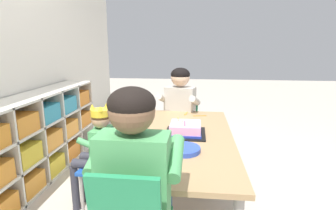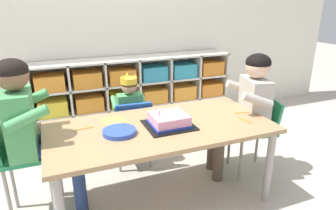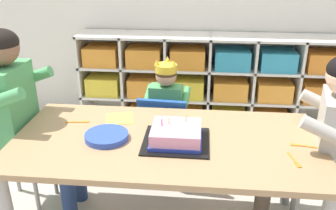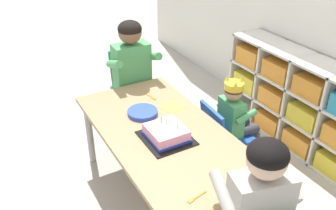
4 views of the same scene
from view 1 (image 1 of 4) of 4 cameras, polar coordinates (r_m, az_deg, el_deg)
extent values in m
plane|color=#BCB2A3|center=(2.27, 2.75, -20.76)|extent=(16.00, 16.00, 0.00)
cube|color=silver|center=(2.80, -30.01, -6.68)|extent=(2.20, 0.01, 0.81)
cube|color=silver|center=(2.44, -31.95, -9.65)|extent=(0.02, 0.33, 0.81)
cube|color=silver|center=(2.71, -27.28, -6.98)|extent=(0.02, 0.33, 0.81)
cube|color=silver|center=(3.00, -23.54, -4.78)|extent=(0.02, 0.33, 0.81)
cube|color=silver|center=(3.31, -20.49, -2.96)|extent=(0.02, 0.33, 0.81)
cube|color=silver|center=(3.62, -17.97, -1.44)|extent=(0.02, 0.33, 0.81)
cube|color=silver|center=(2.86, -26.46, -14.45)|extent=(2.20, 0.33, 0.02)
cube|color=silver|center=(2.75, -27.00, -9.56)|extent=(2.20, 0.33, 0.02)
cube|color=silver|center=(2.67, -27.57, -4.32)|extent=(2.20, 0.33, 0.02)
cube|color=silver|center=(2.61, -28.15, 1.19)|extent=(2.20, 0.33, 0.02)
cube|color=orange|center=(2.68, -28.46, -14.41)|extent=(0.28, 0.26, 0.16)
cube|color=yellow|center=(2.95, -24.46, -11.48)|extent=(0.28, 0.26, 0.16)
cube|color=orange|center=(3.24, -21.23, -9.01)|extent=(0.28, 0.26, 0.16)
cube|color=yellow|center=(2.57, -29.08, -9.18)|extent=(0.28, 0.26, 0.16)
cube|color=orange|center=(2.86, -24.95, -6.66)|extent=(0.28, 0.26, 0.16)
cube|color=orange|center=(3.16, -21.61, -4.58)|extent=(0.28, 0.26, 0.16)
cube|color=orange|center=(3.47, -18.87, -2.85)|extent=(0.28, 0.26, 0.16)
cube|color=orange|center=(2.50, -29.72, -3.56)|extent=(0.28, 0.26, 0.16)
cube|color=teal|center=(2.79, -25.45, -1.55)|extent=(0.28, 0.26, 0.16)
cube|color=teal|center=(3.09, -22.00, 0.07)|extent=(0.28, 0.26, 0.16)
cube|color=orange|center=(3.41, -19.19, 1.40)|extent=(0.28, 0.26, 0.16)
cube|color=#A37F56|center=(2.01, 2.92, -6.97)|extent=(1.53, 0.75, 0.03)
cylinder|color=#9E9993|center=(2.78, 10.23, -7.94)|extent=(0.05, 0.05, 0.56)
cylinder|color=#9E9993|center=(2.80, -2.81, -7.58)|extent=(0.05, 0.05, 0.56)
cube|color=#1E4CA8|center=(2.15, -13.24, -12.51)|extent=(0.35, 0.34, 0.03)
cube|color=#1E4CA8|center=(2.04, -9.61, -9.34)|extent=(0.30, 0.08, 0.26)
cylinder|color=gray|center=(2.38, -14.61, -14.74)|extent=(0.02, 0.02, 0.33)
cylinder|color=gray|center=(2.18, -17.66, -17.78)|extent=(0.02, 0.02, 0.33)
cylinder|color=gray|center=(2.30, -8.64, -15.57)|extent=(0.02, 0.02, 0.33)
cylinder|color=gray|center=(2.08, -11.12, -18.92)|extent=(0.02, 0.02, 0.33)
cube|color=#4C9E5B|center=(2.09, -13.72, -8.65)|extent=(0.22, 0.13, 0.29)
sphere|color=tan|center=(2.02, -14.04, -2.91)|extent=(0.13, 0.13, 0.13)
ellipsoid|color=#472D19|center=(2.02, -14.07, -2.37)|extent=(0.14, 0.14, 0.10)
cylinder|color=yellow|center=(2.01, -14.12, -1.54)|extent=(0.14, 0.14, 0.05)
cone|color=yellow|center=(2.03, -15.71, -0.29)|extent=(0.04, 0.04, 0.04)
cone|color=yellow|center=(2.04, -12.89, -0.06)|extent=(0.04, 0.04, 0.04)
cone|color=yellow|center=(1.94, -14.09, -0.74)|extent=(0.04, 0.04, 0.04)
cylinder|color=#33333D|center=(2.23, -15.42, -10.62)|extent=(0.08, 0.21, 0.07)
cylinder|color=#33333D|center=(2.13, -16.89, -11.89)|extent=(0.08, 0.21, 0.07)
cylinder|color=#33333D|center=(2.36, -17.50, -14.94)|extent=(0.06, 0.06, 0.35)
cylinder|color=#33333D|center=(2.26, -19.01, -16.31)|extent=(0.06, 0.06, 0.35)
cylinder|color=#4C9E5B|center=(2.19, -13.51, -5.82)|extent=(0.06, 0.18, 0.10)
cylinder|color=#4C9E5B|center=(1.98, -16.40, -8.03)|extent=(0.06, 0.18, 0.10)
cube|color=#4C9E5B|center=(1.19, -7.22, -15.80)|extent=(0.16, 0.30, 0.42)
sphere|color=brown|center=(1.08, -7.67, -1.19)|extent=(0.19, 0.19, 0.19)
ellipsoid|color=black|center=(1.07, -7.72, 0.29)|extent=(0.19, 0.19, 0.14)
cylinder|color=navy|center=(1.39, -1.60, -19.69)|extent=(0.30, 0.10, 0.10)
cylinder|color=navy|center=(1.43, -9.17, -18.99)|extent=(0.30, 0.10, 0.10)
cylinder|color=#4C9E5B|center=(1.18, 1.58, -11.05)|extent=(0.25, 0.07, 0.14)
cylinder|color=#4C9E5B|center=(1.25, -14.33, -9.96)|extent=(0.25, 0.07, 0.14)
cube|color=#238451|center=(2.85, 2.51, -4.71)|extent=(0.39, 0.39, 0.03)
cube|color=#238451|center=(2.95, 3.39, -1.48)|extent=(0.12, 0.30, 0.24)
cylinder|color=gray|center=(2.84, -0.90, -9.14)|extent=(0.02, 0.02, 0.38)
cylinder|color=gray|center=(2.77, 4.34, -9.79)|extent=(0.02, 0.02, 0.38)
cylinder|color=gray|center=(3.07, 0.80, -7.43)|extent=(0.02, 0.02, 0.38)
cylinder|color=gray|center=(3.00, 5.66, -7.97)|extent=(0.02, 0.02, 0.38)
cube|color=#B2ADA3|center=(2.79, 2.56, -0.45)|extent=(0.22, 0.33, 0.42)
sphere|color=#DBB293|center=(2.74, 2.62, 5.87)|extent=(0.19, 0.19, 0.19)
ellipsoid|color=black|center=(2.74, 2.63, 6.46)|extent=(0.19, 0.19, 0.14)
cylinder|color=brown|center=(2.73, -0.21, -4.67)|extent=(0.31, 0.17, 0.10)
cylinder|color=brown|center=(2.68, 3.43, -5.04)|extent=(0.31, 0.17, 0.10)
cylinder|color=brown|center=(2.68, -1.30, -10.33)|extent=(0.08, 0.08, 0.40)
cylinder|color=brown|center=(2.62, 2.45, -10.83)|extent=(0.08, 0.08, 0.40)
cylinder|color=#B2ADA3|center=(2.77, -1.15, 1.41)|extent=(0.26, 0.12, 0.14)
cylinder|color=#B2ADA3|center=(2.67, 5.69, 0.93)|extent=(0.26, 0.12, 0.14)
cube|color=black|center=(2.05, 3.68, -6.01)|extent=(0.32, 0.30, 0.01)
cube|color=#EF9EC6|center=(2.03, 3.70, -4.89)|extent=(0.24, 0.23, 0.08)
cube|color=#283DB2|center=(2.04, 3.69, -5.69)|extent=(0.25, 0.24, 0.02)
cylinder|color=#EFCC4C|center=(2.06, 2.14, -3.00)|extent=(0.01, 0.01, 0.04)
cylinder|color=#E54C66|center=(1.95, 3.56, -3.94)|extent=(0.01, 0.01, 0.04)
cylinder|color=#EFCC4C|center=(1.98, 3.10, -3.66)|extent=(0.01, 0.01, 0.04)
cylinder|color=blue|center=(1.72, 3.25, -9.34)|extent=(0.22, 0.22, 0.03)
cube|color=#F4DB4C|center=(1.76, -4.38, -9.28)|extent=(0.18, 0.18, 0.00)
cube|color=orange|center=(2.56, 6.31, -2.28)|extent=(0.03, 0.09, 0.00)
cube|color=orange|center=(2.57, 7.72, -2.24)|extent=(0.03, 0.04, 0.00)
cube|color=orange|center=(2.66, 4.02, -1.65)|extent=(0.10, 0.03, 0.00)
cube|color=orange|center=(2.60, 3.68, -2.01)|extent=(0.04, 0.03, 0.00)
cube|color=orange|center=(1.54, -3.45, -12.67)|extent=(0.09, 0.02, 0.00)
cube|color=orange|center=(1.59, -3.37, -11.70)|extent=(0.04, 0.02, 0.00)
camera|label=2|loc=(2.07, 61.13, 10.87)|focal=31.86mm
camera|label=3|loc=(2.53, 43.19, 14.26)|focal=38.68mm
camera|label=4|loc=(3.81, 20.71, 22.73)|focal=39.47mm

